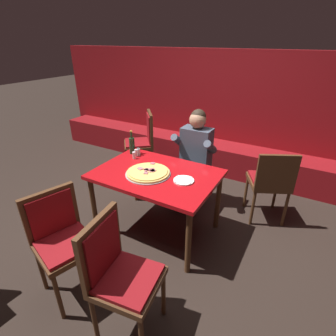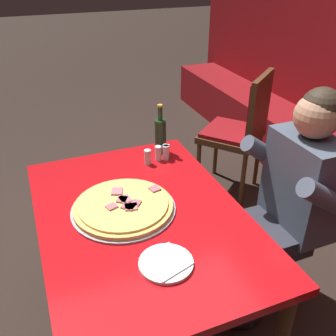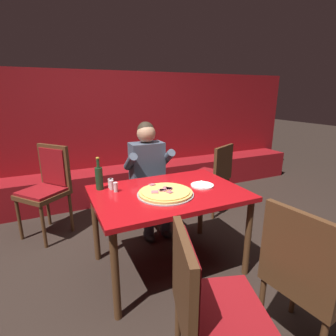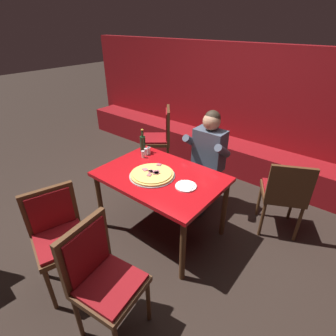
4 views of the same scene
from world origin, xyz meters
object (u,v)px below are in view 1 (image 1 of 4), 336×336
plate_white_paper (184,180)px  dining_chair_side_aisle (118,270)px  main_dining_table (156,179)px  shaker_red_pepper_flakes (139,152)px  beer_bottle (132,145)px  pizza (148,172)px  dining_chair_far_left (61,235)px  dining_chair_near_left (271,180)px  diner_seated_blue_shirt (193,155)px  shaker_oregano (138,152)px  shaker_parmesan (134,156)px  dining_chair_far_right (143,139)px  shaker_black_pepper (136,153)px

plate_white_paper → dining_chair_side_aisle: (0.03, -1.09, -0.18)m
main_dining_table → dining_chair_side_aisle: (0.37, -1.11, -0.09)m
shaker_red_pepper_flakes → beer_bottle: bearing=176.0°
pizza → dining_chair_far_left: bearing=-102.3°
plate_white_paper → dining_chair_near_left: (0.72, 0.84, -0.20)m
pizza → diner_seated_blue_shirt: 0.81m
beer_bottle → shaker_red_pepper_flakes: size_ratio=3.40×
shaker_oregano → plate_white_paper: bearing=-21.7°
shaker_parmesan → diner_seated_blue_shirt: bearing=46.4°
plate_white_paper → beer_bottle: size_ratio=0.72×
dining_chair_far_right → dining_chair_far_left: bearing=-72.6°
shaker_oregano → shaker_black_pepper: (0.00, -0.05, 0.00)m
dining_chair_side_aisle → dining_chair_far_left: bearing=175.8°
diner_seated_blue_shirt → beer_bottle: bearing=-146.0°
pizza → main_dining_table: bearing=48.7°
pizza → dining_chair_near_left: dining_chair_near_left is taller
beer_bottle → dining_chair_near_left: bearing=18.5°
plate_white_paper → shaker_parmesan: (-0.76, 0.19, 0.03)m
diner_seated_blue_shirt → dining_chair_far_right: bearing=158.8°
dining_chair_side_aisle → beer_bottle: bearing=122.7°
main_dining_table → dining_chair_near_left: bearing=38.1°
beer_bottle → dining_chair_near_left: (1.59, 0.53, -0.31)m
beer_bottle → shaker_oregano: 0.12m
main_dining_table → shaker_black_pepper: bearing=150.6°
plate_white_paper → dining_chair_far_right: 1.75m
shaker_red_pepper_flakes → shaker_parmesan: same height
plate_white_paper → dining_chair_near_left: size_ratio=0.23×
main_dining_table → dining_chair_side_aisle: 1.17m
dining_chair_side_aisle → shaker_black_pepper: bearing=120.9°
pizza → shaker_red_pepper_flakes: size_ratio=5.57×
pizza → shaker_oregano: shaker_oregano is taller
dining_chair_side_aisle → dining_chair_near_left: dining_chair_side_aisle is taller
shaker_red_pepper_flakes → dining_chair_far_left: size_ratio=0.09×
plate_white_paper → dining_chair_near_left: 1.13m
dining_chair_side_aisle → dining_chair_far_left: size_ratio=1.04×
beer_bottle → dining_chair_side_aisle: (0.90, -1.40, -0.28)m
main_dining_table → beer_bottle: size_ratio=4.43×
shaker_oregano → dining_chair_near_left: size_ratio=0.09×
pizza → dining_chair_far_left: dining_chair_far_left is taller
shaker_parmesan → dining_chair_side_aisle: (0.79, -1.29, -0.21)m
dining_chair_near_left → shaker_red_pepper_flakes: bearing=-160.1°
shaker_oregano → dining_chair_far_right: size_ratio=0.08×
plate_white_paper → dining_chair_far_left: dining_chair_far_left is taller
shaker_parmesan → dining_chair_far_right: bearing=119.5°
dining_chair_far_right → dining_chair_far_left: 2.31m
main_dining_table → beer_bottle: 0.64m
main_dining_table → dining_chair_far_left: size_ratio=1.35×
shaker_oregano → dining_chair_far_left: bearing=-83.0°
dining_chair_far_right → dining_chair_near_left: bearing=-8.7°
dining_chair_far_left → beer_bottle: bearing=100.8°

